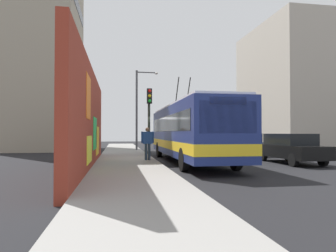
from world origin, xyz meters
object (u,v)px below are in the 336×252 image
Objects in this scene: city_bus at (189,130)px; parked_car_navy at (244,144)px; pedestrian_at_curb at (148,141)px; traffic_light at (149,111)px; parked_car_black at (290,148)px; parked_car_champagne at (216,141)px; parked_car_dark_gray at (201,140)px; street_lamp at (139,104)px.

parked_car_navy is (4.65, -5.20, -0.92)m from city_bus.
parked_car_navy is 8.70m from pedestrian_at_curb.
city_bus is 2.49m from traffic_light.
pedestrian_at_curb is at bearing 78.02° from parked_car_black.
parked_car_black is at bearing -104.77° from city_bus.
traffic_light is at bearing 144.72° from parked_car_champagne.
street_lamp is (-6.19, 7.23, 3.30)m from parked_car_dark_gray.
traffic_light reaches higher than parked_car_dark_gray.
parked_car_black is at bearing 180.00° from parked_car_dark_gray.
pedestrian_at_curb reaches higher than parked_car_dark_gray.
pedestrian_at_curb reaches higher than parked_car_champagne.
parked_car_navy is 0.65× the size of street_lamp.
pedestrian_at_curb is (-10.79, 7.48, 0.37)m from parked_car_champagne.
pedestrian_at_curb is (-16.23, 7.48, 0.37)m from parked_car_dark_gray.
street_lamp is (9.63, -0.12, 1.30)m from traffic_light.
parked_car_black is at bearing -180.00° from parked_car_champagne.
parked_car_navy is at bearing 0.00° from parked_car_black.
street_lamp reaches higher than pedestrian_at_curb.
parked_car_champagne is 5.43m from parked_car_dark_gray.
pedestrian_at_curb is (-4.43, 7.48, 0.37)m from parked_car_navy.
traffic_light is (-15.82, 7.35, 2.00)m from parked_car_dark_gray.
parked_car_black is 7.66m from pedestrian_at_curb.
parked_car_champagne is 0.94× the size of parked_car_dark_gray.
parked_car_champagne is at bearing 180.00° from parked_car_dark_gray.
city_bus is 2.67× the size of parked_car_navy.
traffic_light reaches higher than parked_car_navy.
street_lamp reaches higher than city_bus.
pedestrian_at_curb is at bearing 84.56° from city_bus.
traffic_light is at bearing 179.31° from street_lamp.
parked_car_dark_gray is at bearing -24.92° from traffic_light.
parked_car_black is 0.68× the size of street_lamp.
parked_car_navy is at bearing -127.81° from street_lamp.
traffic_light is at bearing 73.81° from city_bus.
parked_car_black is at bearing -180.00° from parked_car_navy.
traffic_light is at bearing 74.82° from parked_car_black.
parked_car_black is 1.13× the size of parked_car_champagne.
traffic_light is at bearing 155.08° from parked_car_dark_gray.
traffic_light is 0.57× the size of street_lamp.
parked_car_black is 1.03× the size of parked_car_navy.
city_bus is 2.36m from pedestrian_at_curb.
city_bus reaches higher than parked_car_navy.
parked_car_dark_gray is 10.07m from street_lamp.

